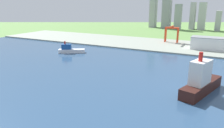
{
  "coord_description": "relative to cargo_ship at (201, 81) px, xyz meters",
  "views": [
    {
      "loc": [
        77.28,
        56.12,
        81.27
      ],
      "look_at": [
        -1.16,
        205.62,
        34.76
      ],
      "focal_mm": 35.17,
      "sensor_mm": 36.0,
      "label": 1
    }
  ],
  "objects": [
    {
      "name": "ground_plane",
      "position": [
        -61.44,
        35.89,
        -11.77
      ],
      "size": [
        2400.0,
        2400.0,
        0.0
      ],
      "primitive_type": "plane",
      "color": "#659049"
    },
    {
      "name": "water_bay",
      "position": [
        -61.44,
        -24.11,
        -11.7
      ],
      "size": [
        840.0,
        360.0,
        0.15
      ],
      "primitive_type": "cube",
      "color": "#2D4C70",
      "rests_on": "ground"
    },
    {
      "name": "industrial_pier",
      "position": [
        -61.44,
        225.89,
        -10.52
      ],
      "size": [
        840.0,
        140.0,
        2.5
      ],
      "primitive_type": "cube",
      "color": "#949C8E",
      "rests_on": "ground"
    },
    {
      "name": "cargo_ship",
      "position": [
        0.0,
        0.0,
        0.0
      ],
      "size": [
        31.79,
        65.16,
        40.41
      ],
      "color": "#381914",
      "rests_on": "water_bay"
    },
    {
      "name": "ferry_boat",
      "position": [
        -218.33,
        83.94,
        -6.15
      ],
      "size": [
        43.26,
        31.16,
        20.06
      ],
      "color": "white",
      "rests_on": "water_bay"
    },
    {
      "name": "port_crane_red",
      "position": [
        -87.09,
        256.43,
        15.91
      ],
      "size": [
        27.94,
        41.25,
        34.22
      ],
      "color": "red",
      "rests_on": "industrial_pier"
    },
    {
      "name": "warehouse_main",
      "position": [
        -6.5,
        212.73,
        1.75
      ],
      "size": [
        68.08,
        29.84,
        21.99
      ],
      "color": "white",
      "rests_on": "industrial_pier"
    },
    {
      "name": "distant_skyline",
      "position": [
        -69.25,
        556.9,
        40.92
      ],
      "size": [
        396.41,
        75.77,
        159.79
      ],
      "color": "#A4A3AA",
      "rests_on": "ground"
    }
  ]
}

